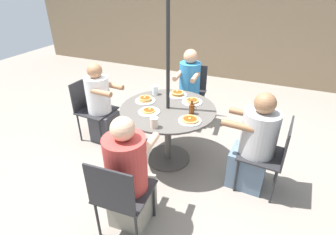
{
  "coord_description": "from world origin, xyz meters",
  "views": [
    {
      "loc": [
        1.07,
        -2.53,
        2.13
      ],
      "look_at": [
        0.0,
        0.0,
        0.61
      ],
      "focal_mm": 28.0,
      "sensor_mm": 36.0,
      "label": 1
    }
  ],
  "objects": [
    {
      "name": "pancake_plate_e",
      "position": [
        -0.03,
        0.38,
        0.76
      ],
      "size": [
        0.25,
        0.25,
        0.06
      ],
      "color": "white",
      "rests_on": "patio_table"
    },
    {
      "name": "pancake_plate_d",
      "position": [
        -0.16,
        -0.18,
        0.75
      ],
      "size": [
        0.25,
        0.25,
        0.04
      ],
      "color": "white",
      "rests_on": "patio_table"
    },
    {
      "name": "diner_west",
      "position": [
        -1.03,
        0.06,
        0.52
      ],
      "size": [
        0.5,
        0.34,
        1.13
      ],
      "rotation": [
        0.0,
        0.0,
        -1.63
      ],
      "color": "#3D3D42",
      "rests_on": "ground"
    },
    {
      "name": "patio_chair_west",
      "position": [
        -1.2,
        0.07,
        0.5
      ],
      "size": [
        0.47,
        0.47,
        0.86
      ],
      "rotation": [
        0.0,
        0.0,
        -1.63
      ],
      "color": "#232326",
      "rests_on": "ground"
    },
    {
      "name": "pancake_plate_a",
      "position": [
        0.21,
        0.26,
        0.75
      ],
      "size": [
        0.25,
        0.25,
        0.05
      ],
      "color": "white",
      "rests_on": "patio_table"
    },
    {
      "name": "diner_south",
      "position": [
        -0.09,
        1.02,
        0.55
      ],
      "size": [
        0.35,
        0.54,
        1.17
      ],
      "rotation": [
        0.0,
        0.0,
        -3.06
      ],
      "color": "beige",
      "rests_on": "ground"
    },
    {
      "name": "back_fence",
      "position": [
        0.0,
        3.28,
        0.94
      ],
      "size": [
        10.0,
        0.06,
        1.88
      ],
      "primitive_type": "cube",
      "color": "#7A664C",
      "rests_on": "ground"
    },
    {
      "name": "patio_table",
      "position": [
        0.0,
        0.0,
        0.59
      ],
      "size": [
        1.13,
        1.13,
        0.74
      ],
      "color": "#4C4742",
      "rests_on": "ground"
    },
    {
      "name": "diner_east",
      "position": [
        1.02,
        -0.07,
        0.51
      ],
      "size": [
        0.56,
        0.4,
        1.13
      ],
      "rotation": [
        0.0,
        0.0,
        1.5
      ],
      "color": "slate",
      "rests_on": "ground"
    },
    {
      "name": "pancake_plate_c",
      "position": [
        0.34,
        -0.2,
        0.75
      ],
      "size": [
        0.25,
        0.25,
        0.04
      ],
      "color": "white",
      "rests_on": "patio_table"
    },
    {
      "name": "drinking_glass_a",
      "position": [
        -0.31,
        0.3,
        0.79
      ],
      "size": [
        0.08,
        0.08,
        0.12
      ],
      "primitive_type": "cylinder",
      "color": "silver",
      "rests_on": "patio_table"
    },
    {
      "name": "pancake_plate_b",
      "position": [
        -0.33,
        0.06,
        0.76
      ],
      "size": [
        0.25,
        0.25,
        0.06
      ],
      "color": "white",
      "rests_on": "patio_table"
    },
    {
      "name": "diner_north",
      "position": [
        0.06,
        -1.02,
        0.52
      ],
      "size": [
        0.38,
        0.52,
        1.15
      ],
      "rotation": [
        0.0,
        0.0,
        0.05
      ],
      "color": "gray",
      "rests_on": "ground"
    },
    {
      "name": "ground_plane",
      "position": [
        0.0,
        0.0,
        0.0
      ],
      "size": [
        12.0,
        12.0,
        0.0
      ],
      "primitive_type": "plane",
      "color": "gray"
    },
    {
      "name": "coffee_cup",
      "position": [
        0.04,
        -0.46,
        0.79
      ],
      "size": [
        0.08,
        0.08,
        0.11
      ],
      "color": "beige",
      "rests_on": "patio_table"
    },
    {
      "name": "patio_chair_north",
      "position": [
        0.06,
        -1.2,
        0.5
      ],
      "size": [
        0.47,
        0.47,
        0.86
      ],
      "rotation": [
        0.0,
        0.0,
        0.05
      ],
      "color": "#232326",
      "rests_on": "ground"
    },
    {
      "name": "patio_chair_east",
      "position": [
        1.2,
        -0.08,
        0.5
      ],
      "size": [
        0.48,
        0.48,
        0.86
      ],
      "rotation": [
        0.0,
        0.0,
        1.5
      ],
      "color": "#232326",
      "rests_on": "ground"
    },
    {
      "name": "syrup_bottle",
      "position": [
        0.3,
        -0.03,
        0.8
      ],
      "size": [
        0.09,
        0.06,
        0.16
      ],
      "color": "#602D0F",
      "rests_on": "patio_table"
    },
    {
      "name": "umbrella_pole",
      "position": [
        0.0,
        0.0,
        1.02
      ],
      "size": [
        0.04,
        0.04,
        2.03
      ],
      "primitive_type": "cylinder",
      "color": "black",
      "rests_on": "ground"
    },
    {
      "name": "patio_chair_south",
      "position": [
        -0.1,
        1.19,
        0.5
      ],
      "size": [
        0.48,
        0.48,
        0.86
      ],
      "rotation": [
        0.0,
        0.0,
        -3.06
      ],
      "color": "#232326",
      "rests_on": "ground"
    }
  ]
}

